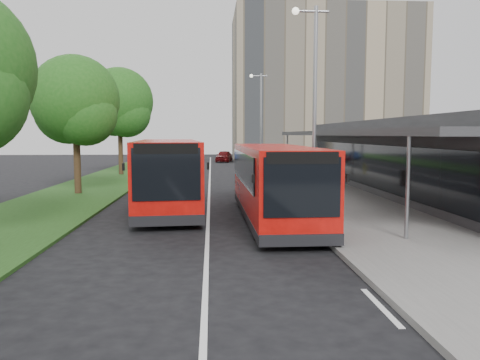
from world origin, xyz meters
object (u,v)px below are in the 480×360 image
Objects in this scene: litter_bin at (298,179)px; lamp_post_far at (260,116)px; bus_second at (168,174)px; tree_mid at (75,105)px; bus_main at (275,183)px; car_near at (224,156)px; lamp_post_near at (313,96)px; car_far at (197,156)px; bollard at (274,169)px; tree_far at (119,106)px.

lamp_post_far is at bearing 95.64° from litter_bin.
bus_second is 11.24× the size of litter_bin.
lamp_post_far is at bearing 49.32° from tree_mid.
bus_main is 2.49× the size of car_near.
lamp_post_near reaches higher than bus_second.
lamp_post_near is 8.43× the size of litter_bin.
car_near reaches higher than car_far.
bus_second reaches higher than bollard.
lamp_post_near is 17.70m from bollard.
lamp_post_near reaches higher than bollard.
tree_mid is 12.96m from bus_main.
tree_mid is 7.78× the size of litter_bin.
car_near is (3.37, 34.78, -0.84)m from bus_second.
bus_main is 18.49m from bollard.
bus_second is (5.25, -4.88, -3.24)m from tree_mid.
tree_mid is at bearing -130.68° from lamp_post_far.
tree_far is 0.85× the size of bus_main.
tree_mid is at bearing -95.53° from car_near.
bus_main is 5.37m from bus_second.
bus_main is (9.50, -20.17, -4.00)m from tree_far.
litter_bin is (1.10, -11.10, -4.09)m from lamp_post_far.
bus_second is at bearing -84.98° from car_near.
bus_second is 34.96m from car_near.
bus_main is (9.50, -8.17, -3.33)m from tree_mid.
litter_bin is (12.22, 1.84, -4.14)m from tree_mid.
bollard is (0.79, -2.80, -4.13)m from lamp_post_far.
lamp_post_far is at bearing 90.00° from lamp_post_near.
bus_second reaches higher than car_near.
tree_far is at bearing -175.13° from lamp_post_far.
bus_second is (-5.88, 2.17, -3.20)m from lamp_post_near.
car_near is 5.38m from car_far.
bollard is (6.66, 15.03, -0.94)m from bus_second.
tree_far is 13.00m from bollard.
lamp_post_far is at bearing -81.66° from car_far.
bollard is 0.28× the size of car_far.
lamp_post_far reaches higher than bus_main.
bus_second reaches higher than car_far.
bollard is at bearing -69.98° from car_near.
litter_bin is (1.10, 8.90, -4.09)m from lamp_post_near.
tree_far is at bearing 114.30° from bus_main.
bus_second is (-4.25, 3.29, 0.09)m from bus_main.
lamp_post_far reaches higher than tree_mid.
litter_bin is 8.31m from bollard.
tree_far reaches higher than car_far.
tree_far is 2.69× the size of car_far.
bus_second is (-5.88, -17.83, -3.20)m from lamp_post_far.
litter_bin is (6.97, 6.73, -0.90)m from bus_second.
car_near is at bearing 73.91° from tree_mid.
car_near is at bearing 79.68° from bus_second.
bus_main is at bearing -97.51° from bollard.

